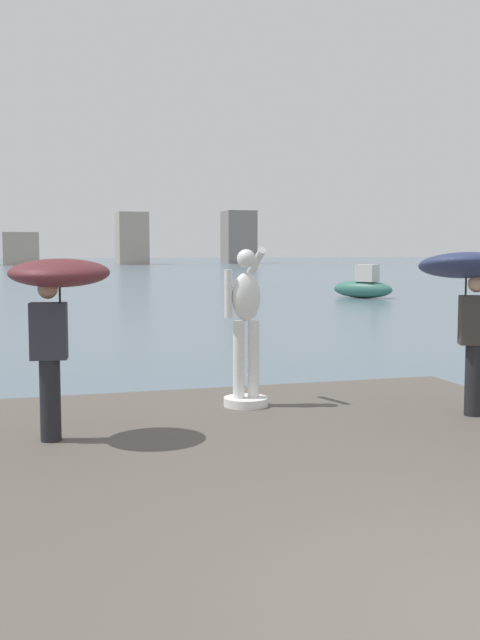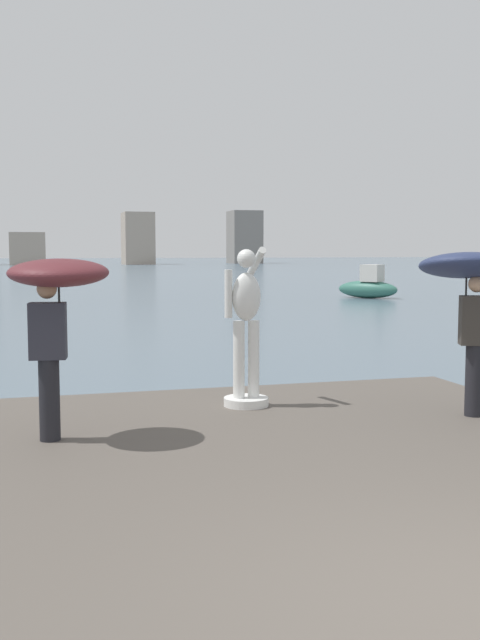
% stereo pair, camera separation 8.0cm
% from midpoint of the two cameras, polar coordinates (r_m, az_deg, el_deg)
% --- Properties ---
extents(ground_plane, '(400.00, 400.00, 0.00)m').
position_cam_midpoint_polar(ground_plane, '(43.59, -12.36, 1.99)').
color(ground_plane, slate).
extents(pier, '(7.40, 10.22, 0.40)m').
position_cam_midpoint_polar(pier, '(6.53, 9.14, -14.71)').
color(pier, '#564F47').
rests_on(pier, ground).
extents(statue_white_figure, '(0.59, 0.86, 2.08)m').
position_cam_midpoint_polar(statue_white_figure, '(9.76, 0.69, -0.94)').
color(statue_white_figure, white).
rests_on(statue_white_figure, pier).
extents(onlooker_left, '(1.21, 1.22, 1.97)m').
position_cam_midpoint_polar(onlooker_left, '(8.17, -13.51, 2.01)').
color(onlooker_left, black).
rests_on(onlooker_left, pier).
extents(onlooker_right, '(1.50, 1.52, 2.07)m').
position_cam_midpoint_polar(onlooker_right, '(9.56, 17.20, 2.74)').
color(onlooker_right, black).
rests_on(onlooker_right, pier).
extents(boat_mid, '(2.88, 3.30, 1.71)m').
position_cam_midpoint_polar(boat_mid, '(38.85, 9.77, 2.52)').
color(boat_mid, '#336B5B').
rests_on(boat_mid, ground).
extents(distant_skyline, '(72.50, 12.22, 12.93)m').
position_cam_midpoint_polar(distant_skyline, '(134.02, -15.36, 6.35)').
color(distant_skyline, gray).
rests_on(distant_skyline, ground).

